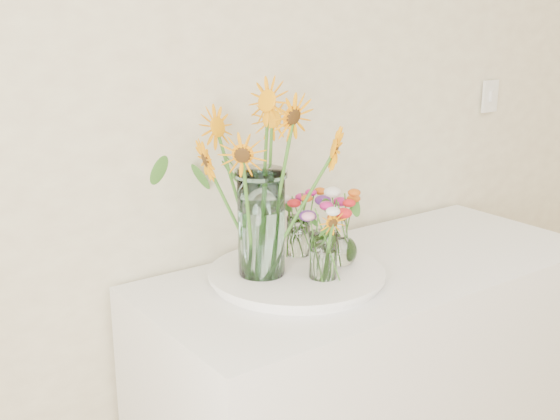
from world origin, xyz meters
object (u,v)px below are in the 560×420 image
object	(u,v)px
small_vase_c	(298,237)
small_vase_b	(340,241)
counter	(372,402)
tray	(297,276)
mason_jar	(261,223)
small_vase_a	(323,256)

from	to	relation	value
small_vase_c	small_vase_b	bearing A→B (deg)	-68.38
counter	tray	distance (m)	0.53
mason_jar	small_vase_b	size ratio (longest dim) A/B	2.08
mason_jar	small_vase_a	size ratio (longest dim) A/B	2.27
counter	small_vase_b	world-z (taller)	small_vase_b
small_vase_c	tray	bearing A→B (deg)	-129.11
tray	small_vase_a	distance (m)	0.12
small_vase_a	small_vase_c	distance (m)	0.19
counter	small_vase_a	world-z (taller)	small_vase_a
counter	mason_jar	world-z (taller)	mason_jar
counter	small_vase_b	size ratio (longest dim) A/B	9.91
small_vase_b	small_vase_c	world-z (taller)	small_vase_b
tray	small_vase_c	bearing A→B (deg)	50.89
small_vase_b	small_vase_c	size ratio (longest dim) A/B	1.19
small_vase_a	small_vase_c	bearing A→B (deg)	72.85
tray	mason_jar	size ratio (longest dim) A/B	1.57
small_vase_a	small_vase_c	xyz separation A→B (m)	(0.06, 0.18, -0.01)
counter	small_vase_b	xyz separation A→B (m)	(-0.13, 0.02, 0.55)
small_vase_c	counter	bearing A→B (deg)	-38.61
tray	mason_jar	xyz separation A→B (m)	(-0.09, 0.04, 0.16)
mason_jar	small_vase_a	world-z (taller)	mason_jar
small_vase_b	counter	bearing A→B (deg)	-7.72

